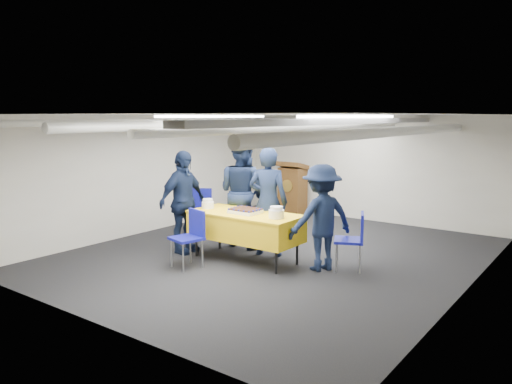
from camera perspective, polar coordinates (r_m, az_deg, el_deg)
ground at (r=8.37m, az=2.28°, el=-7.12°), size 7.00×7.00×0.00m
room_shell at (r=8.36m, az=4.46°, el=5.46°), size 6.00×7.00×2.30m
serving_table at (r=7.89m, az=-1.23°, el=-3.90°), size 1.81×0.82×0.77m
sheet_cake at (r=7.81m, az=-1.23°, el=-2.15°), size 0.47×0.36×0.08m
plate_stack_left at (r=8.27m, az=-5.52°, el=-1.36°), size 0.20×0.20×0.16m
plate_stack_right at (r=7.44m, az=2.34°, el=-2.38°), size 0.23×0.23×0.18m
podium at (r=11.60m, az=4.19°, el=0.41°), size 0.62×0.53×1.25m
chair_near at (r=7.64m, az=-7.42°, el=-4.60°), size 0.51×0.51×0.87m
chair_right at (r=7.54m, az=11.19°, el=-4.87°), size 0.56×0.56×0.87m
chair_left at (r=9.83m, az=-6.35°, el=-1.61°), size 0.57×0.57×0.87m
sailor_a at (r=8.13m, az=1.39°, el=-1.12°), size 0.75×0.61×1.79m
sailor_b at (r=8.74m, az=-1.58°, el=-0.02°), size 0.96×0.76×1.91m
sailor_c at (r=8.40m, az=-8.36°, el=-1.14°), size 0.43×1.01×1.72m
sailor_d at (r=7.44m, az=7.48°, el=-2.92°), size 1.02×1.18×1.58m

